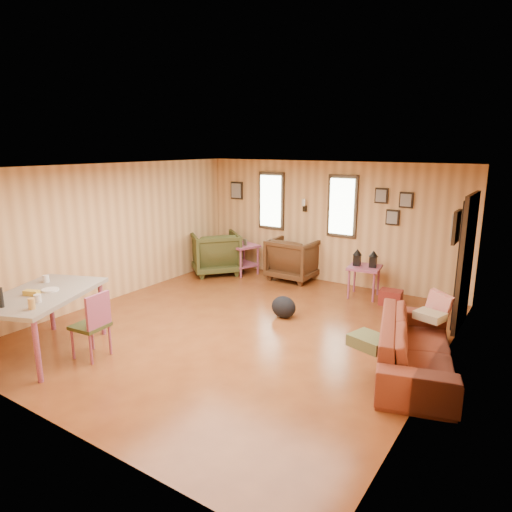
{
  "coord_description": "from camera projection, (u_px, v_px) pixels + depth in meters",
  "views": [
    {
      "loc": [
        3.72,
        -5.24,
        2.7
      ],
      "look_at": [
        0.0,
        0.4,
        1.05
      ],
      "focal_mm": 32.0,
      "sensor_mm": 36.0,
      "label": 1
    }
  ],
  "objects": [
    {
      "name": "room",
      "position": [
        261.0,
        249.0,
        6.73
      ],
      "size": [
        5.54,
        6.04,
        2.44
      ],
      "color": "brown",
      "rests_on": "ground"
    },
    {
      "name": "sofa",
      "position": [
        416.0,
        338.0,
        5.53
      ],
      "size": [
        1.2,
        2.25,
        0.84
      ],
      "primitive_type": "imported",
      "rotation": [
        0.0,
        0.0,
        1.85
      ],
      "color": "brown",
      "rests_on": "ground"
    },
    {
      "name": "recliner_brown",
      "position": [
        294.0,
        257.0,
        9.33
      ],
      "size": [
        0.93,
        0.87,
        0.94
      ],
      "primitive_type": "imported",
      "rotation": [
        0.0,
        0.0,
        3.13
      ],
      "color": "#452914",
      "rests_on": "ground"
    },
    {
      "name": "recliner_green",
      "position": [
        215.0,
        251.0,
        9.76
      ],
      "size": [
        1.3,
        1.31,
        0.98
      ],
      "primitive_type": "imported",
      "rotation": [
        0.0,
        0.0,
        -2.28
      ],
      "color": "#3F421E",
      "rests_on": "ground"
    },
    {
      "name": "end_table",
      "position": [
        242.0,
        254.0,
        9.75
      ],
      "size": [
        0.76,
        0.73,
        0.78
      ],
      "rotation": [
        0.0,
        0.0,
        -0.34
      ],
      "color": "#A94B6A",
      "rests_on": "ground"
    },
    {
      "name": "side_table",
      "position": [
        365.0,
        265.0,
        8.2
      ],
      "size": [
        0.62,
        0.62,
        0.88
      ],
      "rotation": [
        0.0,
        0.0,
        0.14
      ],
      "color": "#A94B6A",
      "rests_on": "ground"
    },
    {
      "name": "cooler",
      "position": [
        391.0,
        297.0,
        7.88
      ],
      "size": [
        0.39,
        0.3,
        0.27
      ],
      "rotation": [
        0.0,
        0.0,
        0.09
      ],
      "color": "maroon",
      "rests_on": "ground"
    },
    {
      "name": "backpack",
      "position": [
        284.0,
        307.0,
        7.29
      ],
      "size": [
        0.46,
        0.37,
        0.35
      ],
      "rotation": [
        0.0,
        0.0,
        -0.18
      ],
      "color": "black",
      "rests_on": "ground"
    },
    {
      "name": "sofa_pillows",
      "position": [
        405.0,
        324.0,
        5.73
      ],
      "size": [
        0.88,
        1.86,
        0.38
      ],
      "rotation": [
        0.0,
        0.0,
        -0.29
      ],
      "color": "#4E532E",
      "rests_on": "sofa"
    },
    {
      "name": "dining_table",
      "position": [
        41.0,
        299.0,
        5.9
      ],
      "size": [
        1.52,
        1.89,
        1.08
      ],
      "rotation": [
        0.0,
        0.0,
        0.38
      ],
      "color": "gray",
      "rests_on": "ground"
    },
    {
      "name": "dining_chair",
      "position": [
        93.0,
        322.0,
        5.83
      ],
      "size": [
        0.44,
        0.44,
        0.89
      ],
      "rotation": [
        0.0,
        0.0,
        0.1
      ],
      "color": "#3F421E",
      "rests_on": "ground"
    }
  ]
}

